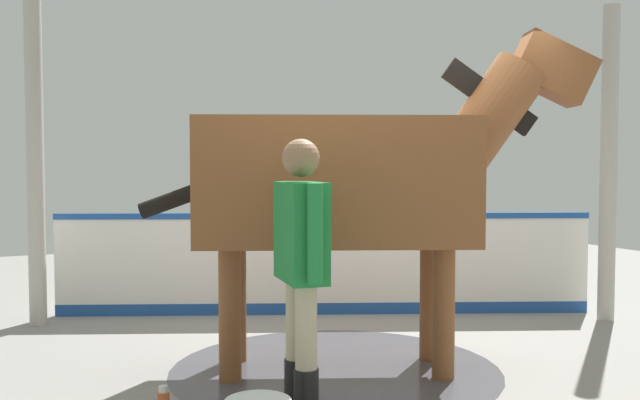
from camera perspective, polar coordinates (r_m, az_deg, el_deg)
name	(u,v)px	position (r m, az deg, el deg)	size (l,w,h in m)	color
ground_plane	(347,362)	(5.60, 2.23, -13.13)	(16.00, 16.00, 0.02)	gray
wet_patch	(335,369)	(5.37, 1.25, -13.69)	(2.48, 2.48, 0.00)	#4C4C54
barrier_wall	(324,268)	(7.18, 0.36, -5.56)	(2.24, 5.06, 1.05)	white
roof_post_near	(609,164)	(7.38, 22.57, 2.72)	(0.16, 0.16, 3.09)	#B7B2A8
roof_post_far	(35,164)	(7.15, -22.30, 2.73)	(0.16, 0.16, 3.09)	#B7B2A8
horse	(352,179)	(5.16, 2.67, 1.70)	(1.71, 3.19, 2.53)	brown
handler	(301,258)	(4.18, -1.57, -4.78)	(0.67, 0.29, 1.69)	black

